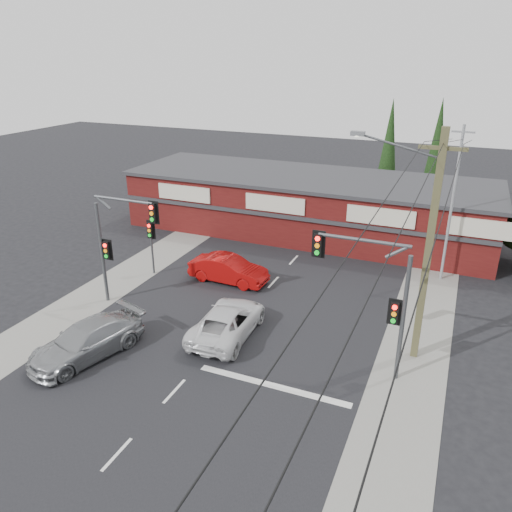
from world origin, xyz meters
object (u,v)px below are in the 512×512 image
at_px(silver_suv, 87,341).
at_px(red_sedan, 229,269).
at_px(shop_building, 307,204).
at_px(utility_pole, 426,242).
at_px(white_suv, 228,321).

relative_size(silver_suv, red_sedan, 1.14).
xyz_separation_m(shop_building, utility_pole, (9.36, -14.00, 3.26)).
relative_size(red_sedan, shop_building, 0.17).
bearing_deg(red_sedan, silver_suv, 167.86).
bearing_deg(white_suv, red_sedan, -67.05).
bearing_deg(red_sedan, shop_building, -6.17).
height_order(red_sedan, utility_pole, utility_pole).
bearing_deg(silver_suv, utility_pole, 39.71).
relative_size(silver_suv, utility_pole, 0.53).
bearing_deg(white_suv, utility_pole, -171.37).
relative_size(shop_building, utility_pole, 2.73).
bearing_deg(shop_building, utility_pole, -56.24).
bearing_deg(utility_pole, red_sedan, 160.93).
xyz_separation_m(silver_suv, red_sedan, (2.38, 9.41, -0.00)).
distance_m(silver_suv, shop_building, 20.08).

